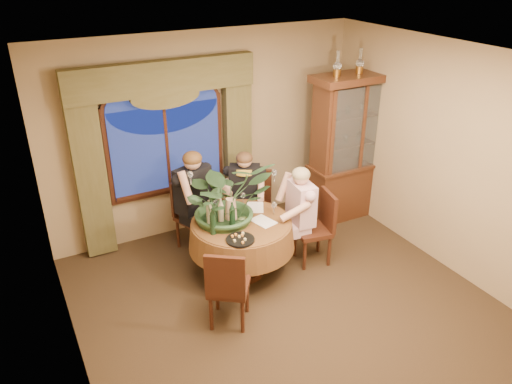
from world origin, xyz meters
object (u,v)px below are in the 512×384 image
person_pink (301,215)px  dining_table (242,248)px  chair_back (195,216)px  stoneware_vase (231,209)px  centerpiece_plant (226,168)px  oil_lamp_right (382,58)px  chair_back_right (254,207)px  chair_right (313,229)px  person_back (194,203)px  person_scarf (245,196)px  oil_lamp_center (360,61)px  wine_bottle_2 (232,215)px  china_cabinet (352,147)px  wine_bottle_0 (221,211)px  oil_lamp_left (338,64)px  wine_bottle_1 (213,221)px  chair_front_left (229,285)px  wine_bottle_3 (209,213)px  olive_bowl (244,221)px

person_pink → dining_table: bearing=90.0°
dining_table → chair_back: size_ratio=1.36×
stoneware_vase → centerpiece_plant: centerpiece_plant is taller
oil_lamp_right → chair_back_right: size_ratio=0.35×
chair_right → person_back: size_ratio=0.66×
chair_right → chair_back_right: size_ratio=1.00×
person_scarf → chair_right: bearing=147.4°
oil_lamp_center → wine_bottle_2: oil_lamp_center is taller
china_cabinet → wine_bottle_0: size_ratio=6.59×
person_pink → person_back: size_ratio=0.91×
oil_lamp_left → wine_bottle_1: 2.73m
oil_lamp_left → wine_bottle_1: oil_lamp_left is taller
dining_table → oil_lamp_center: 3.00m
chair_back_right → person_pink: bearing=145.7°
wine_bottle_2 → person_pink: bearing=0.0°
dining_table → chair_front_left: size_ratio=1.36×
oil_lamp_right → person_pink: oil_lamp_right is taller
chair_back_right → stoneware_vase: (-0.64, -0.62, 0.42)m
oil_lamp_center → wine_bottle_3: size_ratio=1.03×
chair_back → stoneware_vase: stoneware_vase is taller
wine_bottle_2 → chair_right: bearing=-5.3°
wine_bottle_3 → person_back: bearing=85.2°
olive_bowl → wine_bottle_0: 0.31m
stoneware_vase → chair_back_right: bearing=44.0°
person_pink → wine_bottle_3: person_pink is taller
dining_table → wine_bottle_2: 0.57m
chair_front_left → person_back: (0.21, 1.51, 0.25)m
dining_table → person_pink: 0.86m
wine_bottle_1 → wine_bottle_3: (0.04, 0.21, 0.00)m
dining_table → wine_bottle_0: bearing=163.4°
oil_lamp_center → wine_bottle_2: (-2.31, -0.75, -1.43)m
wine_bottle_1 → wine_bottle_3: bearing=77.8°
dining_table → oil_lamp_right: oil_lamp_right is taller
china_cabinet → oil_lamp_center: oil_lamp_center is taller
chair_front_left → chair_back_right: bearing=88.8°
dining_table → olive_bowl: bearing=-76.1°
oil_lamp_center → olive_bowl: (-2.15, -0.71, -1.57)m
chair_back → person_back: 0.26m
china_cabinet → chair_back_right: 1.72m
wine_bottle_1 → dining_table: bearing=14.3°
chair_back_right → person_scarf: bearing=11.6°
oil_lamp_left → wine_bottle_0: bearing=-163.4°
dining_table → chair_front_left: 0.91m
chair_back → olive_bowl: (0.30, -0.89, 0.29)m
dining_table → oil_lamp_right: size_ratio=3.85×
chair_front_left → wine_bottle_3: 0.96m
chair_right → wine_bottle_2: 1.18m
chair_right → olive_bowl: (-0.92, 0.13, 0.29)m
dining_table → china_cabinet: china_cabinet is taller
person_scarf → stoneware_vase: bearing=81.5°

